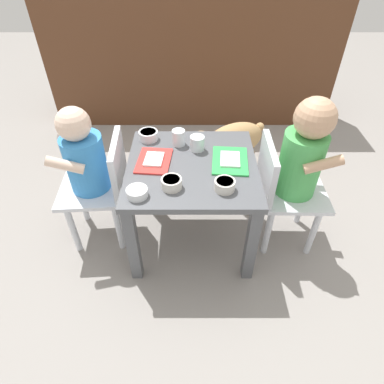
{
  "coord_description": "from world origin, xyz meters",
  "views": [
    {
      "loc": [
        0.0,
        -1.07,
        1.21
      ],
      "look_at": [
        0.0,
        0.0,
        0.28
      ],
      "focal_mm": 30.3,
      "sensor_mm": 36.0,
      "label": 1
    }
  ],
  "objects_px": {
    "seated_child_left": "(89,163)",
    "cereal_bowl_right_side": "(225,185)",
    "water_cup_right": "(197,144)",
    "seated_child_right": "(299,160)",
    "cereal_bowl_left_side": "(171,183)",
    "dog": "(230,141)",
    "dining_table": "(192,179)",
    "water_cup_left": "(179,138)",
    "veggie_bowl_far": "(148,135)",
    "veggie_bowl_near": "(137,192)",
    "food_tray_right": "(230,160)",
    "food_tray_left": "(154,160)"
  },
  "relations": [
    {
      "from": "seated_child_left",
      "to": "water_cup_right",
      "type": "xyz_separation_m",
      "value": [
        0.45,
        0.09,
        0.03
      ]
    },
    {
      "from": "food_tray_left",
      "to": "food_tray_right",
      "type": "height_order",
      "value": "same"
    },
    {
      "from": "cereal_bowl_right_side",
      "to": "veggie_bowl_near",
      "type": "bearing_deg",
      "value": -173.4
    },
    {
      "from": "dog",
      "to": "veggie_bowl_far",
      "type": "xyz_separation_m",
      "value": [
        -0.41,
        -0.32,
        0.23
      ]
    },
    {
      "from": "seated_child_left",
      "to": "cereal_bowl_right_side",
      "type": "distance_m",
      "value": 0.57
    },
    {
      "from": "veggie_bowl_near",
      "to": "water_cup_left",
      "type": "bearing_deg",
      "value": 67.84
    },
    {
      "from": "food_tray_right",
      "to": "veggie_bowl_near",
      "type": "height_order",
      "value": "veggie_bowl_near"
    },
    {
      "from": "veggie_bowl_far",
      "to": "water_cup_right",
      "type": "bearing_deg",
      "value": -20.95
    },
    {
      "from": "dog",
      "to": "cereal_bowl_right_side",
      "type": "xyz_separation_m",
      "value": [
        -0.09,
        -0.67,
        0.23
      ]
    },
    {
      "from": "food_tray_right",
      "to": "cereal_bowl_left_side",
      "type": "distance_m",
      "value": 0.29
    },
    {
      "from": "dining_table",
      "to": "seated_child_left",
      "type": "xyz_separation_m",
      "value": [
        -0.43,
        0.02,
        0.07
      ]
    },
    {
      "from": "water_cup_left",
      "to": "cereal_bowl_right_side",
      "type": "height_order",
      "value": "water_cup_left"
    },
    {
      "from": "water_cup_left",
      "to": "veggie_bowl_near",
      "type": "xyz_separation_m",
      "value": [
        -0.14,
        -0.34,
        -0.01
      ]
    },
    {
      "from": "veggie_bowl_near",
      "to": "veggie_bowl_far",
      "type": "distance_m",
      "value": 0.38
    },
    {
      "from": "dog",
      "to": "veggie_bowl_near",
      "type": "relative_size",
      "value": 5.9
    },
    {
      "from": "veggie_bowl_near",
      "to": "veggie_bowl_far",
      "type": "xyz_separation_m",
      "value": [
        0.0,
        0.38,
        0.0
      ]
    },
    {
      "from": "dog",
      "to": "water_cup_right",
      "type": "relative_size",
      "value": 7.22
    },
    {
      "from": "seated_child_right",
      "to": "veggie_bowl_near",
      "type": "relative_size",
      "value": 9.16
    },
    {
      "from": "cereal_bowl_right_side",
      "to": "dog",
      "type": "bearing_deg",
      "value": 82.02
    },
    {
      "from": "seated_child_left",
      "to": "veggie_bowl_near",
      "type": "height_order",
      "value": "seated_child_left"
    },
    {
      "from": "dining_table",
      "to": "seated_child_left",
      "type": "height_order",
      "value": "seated_child_left"
    },
    {
      "from": "food_tray_right",
      "to": "cereal_bowl_right_side",
      "type": "relative_size",
      "value": 2.68
    },
    {
      "from": "cereal_bowl_right_side",
      "to": "veggie_bowl_far",
      "type": "bearing_deg",
      "value": 132.22
    },
    {
      "from": "seated_child_right",
      "to": "veggie_bowl_near",
      "type": "distance_m",
      "value": 0.65
    },
    {
      "from": "cereal_bowl_left_side",
      "to": "dining_table",
      "type": "bearing_deg",
      "value": 62.12
    },
    {
      "from": "dining_table",
      "to": "seated_child_right",
      "type": "relative_size",
      "value": 0.74
    },
    {
      "from": "dining_table",
      "to": "cereal_bowl_left_side",
      "type": "distance_m",
      "value": 0.19
    },
    {
      "from": "water_cup_right",
      "to": "cereal_bowl_right_side",
      "type": "height_order",
      "value": "water_cup_right"
    },
    {
      "from": "dining_table",
      "to": "food_tray_left",
      "type": "bearing_deg",
      "value": 172.23
    },
    {
      "from": "dining_table",
      "to": "dog",
      "type": "xyz_separation_m",
      "value": [
        0.21,
        0.51,
        -0.13
      ]
    },
    {
      "from": "water_cup_left",
      "to": "veggie_bowl_far",
      "type": "distance_m",
      "value": 0.14
    },
    {
      "from": "veggie_bowl_near",
      "to": "dog",
      "type": "bearing_deg",
      "value": 59.62
    },
    {
      "from": "seated_child_right",
      "to": "food_tray_left",
      "type": "distance_m",
      "value": 0.59
    },
    {
      "from": "dining_table",
      "to": "cereal_bowl_left_side",
      "type": "bearing_deg",
      "value": -117.88
    },
    {
      "from": "water_cup_left",
      "to": "water_cup_right",
      "type": "distance_m",
      "value": 0.09
    },
    {
      "from": "dining_table",
      "to": "cereal_bowl_left_side",
      "type": "relative_size",
      "value": 6.84
    },
    {
      "from": "seated_child_right",
      "to": "food_tray_left",
      "type": "xyz_separation_m",
      "value": [
        -0.59,
        0.03,
        -0.02
      ]
    },
    {
      "from": "food_tray_right",
      "to": "cereal_bowl_right_side",
      "type": "distance_m",
      "value": 0.18
    },
    {
      "from": "cereal_bowl_left_side",
      "to": "food_tray_right",
      "type": "bearing_deg",
      "value": 35.36
    },
    {
      "from": "seated_child_right",
      "to": "seated_child_left",
      "type": "bearing_deg",
      "value": 178.39
    },
    {
      "from": "seated_child_right",
      "to": "cereal_bowl_left_side",
      "type": "bearing_deg",
      "value": -164.89
    },
    {
      "from": "dining_table",
      "to": "water_cup_left",
      "type": "relative_size",
      "value": 7.72
    },
    {
      "from": "seated_child_left",
      "to": "cereal_bowl_right_side",
      "type": "height_order",
      "value": "seated_child_left"
    },
    {
      "from": "food_tray_right",
      "to": "water_cup_left",
      "type": "height_order",
      "value": "water_cup_left"
    },
    {
      "from": "seated_child_right",
      "to": "cereal_bowl_left_side",
      "type": "distance_m",
      "value": 0.52
    },
    {
      "from": "water_cup_left",
      "to": "water_cup_right",
      "type": "xyz_separation_m",
      "value": [
        0.08,
        -0.04,
        -0.0
      ]
    },
    {
      "from": "food_tray_left",
      "to": "veggie_bowl_far",
      "type": "xyz_separation_m",
      "value": [
        -0.04,
        0.17,
        0.02
      ]
    },
    {
      "from": "cereal_bowl_left_side",
      "to": "veggie_bowl_far",
      "type": "bearing_deg",
      "value": 109.53
    },
    {
      "from": "food_tray_left",
      "to": "dining_table",
      "type": "bearing_deg",
      "value": -7.77
    },
    {
      "from": "cereal_bowl_right_side",
      "to": "veggie_bowl_near",
      "type": "distance_m",
      "value": 0.32
    }
  ]
}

